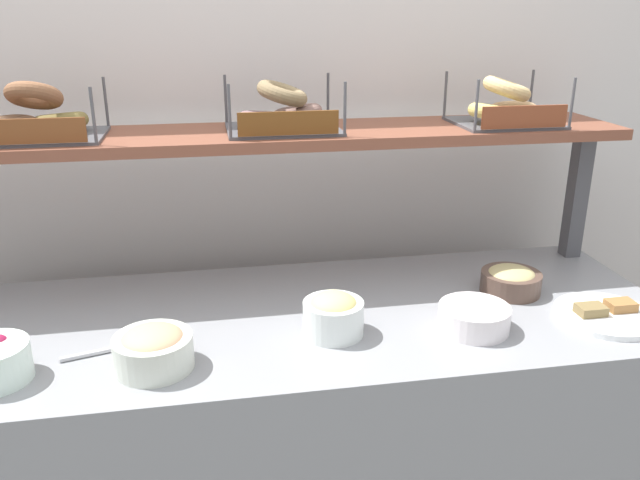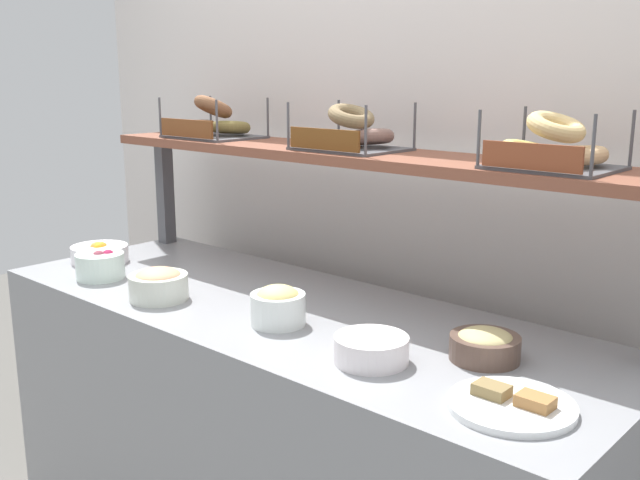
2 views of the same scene
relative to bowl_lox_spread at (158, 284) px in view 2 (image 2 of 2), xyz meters
The scene contains 15 objects.
back_wall 0.87m from the bowl_lox_spread, 65.73° to the left, with size 3.18×0.06×2.40m, color silver.
deli_counter 0.61m from the bowl_lox_spread, 30.24° to the left, with size 1.98×0.70×0.85m, color gray.
shelf_riser_left 0.77m from the bowl_lox_spread, 141.80° to the left, with size 0.05×0.05×0.40m, color #4C4C51.
upper_shelf 0.68m from the bowl_lox_spread, 54.18° to the left, with size 1.94×0.32×0.03m, color brown.
bowl_lox_spread is the anchor object (origin of this frame).
bowl_egg_salad 0.43m from the bowl_lox_spread, 11.14° to the left, with size 0.15×0.15×0.11m.
bowl_fruit_salad 0.53m from the bowl_lox_spread, 166.91° to the left, with size 0.20×0.20×0.07m.
bowl_hummus 0.98m from the bowl_lox_spread, 13.76° to the left, with size 0.16×0.16×0.07m.
bowl_beet_salad 0.33m from the bowl_lox_spread, behind, with size 0.16×0.16×0.09m.
bowl_cream_cheese 0.76m from the bowl_lox_spread, ahead, with size 0.17×0.17×0.08m.
serving_plate_white 1.12m from the bowl_lox_spread, ahead, with size 0.26×0.26×0.04m.
serving_spoon_near_plate 0.14m from the bowl_lox_spread, 136.25° to the left, with size 0.18×0.06×0.01m.
bagel_basket_cinnamon_raisin 0.69m from the bowl_lox_spread, 121.47° to the left, with size 0.32×0.26×0.16m.
bagel_basket_poppy 0.72m from the bowl_lox_spread, 52.70° to the left, with size 0.30×0.26×0.14m.
bagel_basket_plain 1.16m from the bowl_lox_spread, 24.27° to the left, with size 0.29×0.24×0.14m.
Camera 2 is at (1.39, -1.40, 1.50)m, focal length 40.78 mm.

